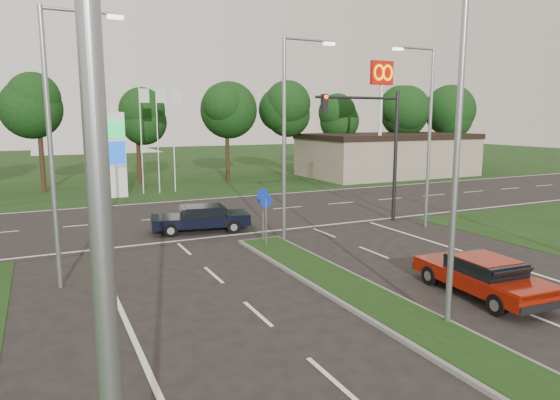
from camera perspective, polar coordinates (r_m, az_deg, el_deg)
name	(u,v)px	position (r m, az deg, el deg)	size (l,w,h in m)	color
verge_far	(126,168)	(59.46, -17.18, 3.53)	(160.00, 50.00, 0.02)	black
cross_road	(211,215)	(29.45, -7.86, -1.67)	(160.00, 12.00, 0.02)	black
median_kerb	(485,362)	(12.86, 22.36, -16.77)	(2.00, 26.00, 0.12)	slate
commercial_building	(387,155)	(50.27, 12.16, 5.04)	(16.00, 9.00, 4.00)	gray
streetlight_median_near	(464,138)	(13.72, 20.24, 6.72)	(2.53, 0.22, 9.00)	gray
streetlight_median_far	(288,130)	(21.88, 0.94, 8.04)	(2.53, 0.22, 9.00)	gray
streetlight_left_near	(129,189)	(3.61, -16.85, 1.19)	(2.53, 0.22, 9.00)	gray
streetlight_left_far	(56,134)	(17.55, -24.21, 6.92)	(2.53, 0.22, 9.00)	gray
streetlight_right_far	(427,128)	(26.33, 16.43, 7.88)	(2.53, 0.22, 9.00)	gray
traffic_signal	(376,136)	(26.86, 10.94, 7.20)	(5.10, 0.42, 7.00)	black
median_signs	(264,206)	(22.15, -1.86, -0.71)	(1.16, 1.76, 2.38)	gray
gas_pylon	(118,152)	(37.01, -17.98, 5.19)	(5.80, 1.26, 8.00)	silver
mcdonalds_sign	(381,90)	(44.58, 11.52, 12.24)	(2.20, 0.47, 10.40)	silver
treeline_far	(152,103)	(44.40, -14.43, 10.66)	(6.00, 6.00, 9.90)	black
red_sedan	(483,275)	(17.16, 22.19, -7.96)	(2.14, 4.66, 1.25)	maroon
navy_sedan	(201,218)	(25.03, -9.03, -2.02)	(4.97, 2.74, 1.29)	black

